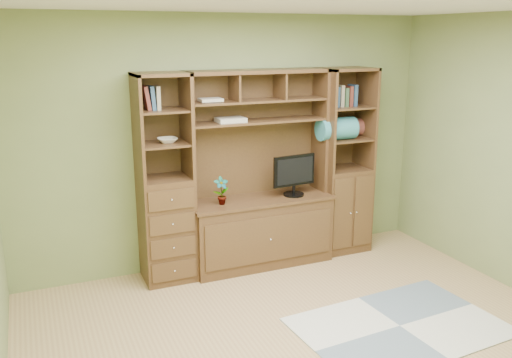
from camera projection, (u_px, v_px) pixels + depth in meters
name	position (u px, v px, depth m)	size (l,w,h in m)	color
room	(327.00, 191.00, 3.88)	(4.60, 4.10, 2.64)	tan
center_hutch	(261.00, 171.00, 5.59)	(1.54, 0.53, 2.05)	#462D18
left_tower	(165.00, 180.00, 5.24)	(0.50, 0.45, 2.05)	#462D18
right_tower	(344.00, 161.00, 6.01)	(0.55, 0.45, 2.05)	#462D18
rug	(400.00, 326.00, 4.57)	(1.70, 1.13, 0.01)	#9CA1A1
monitor	(294.00, 168.00, 5.70)	(0.49, 0.22, 0.60)	black
orchid	(221.00, 191.00, 5.43)	(0.15, 0.10, 0.29)	#A34A37
magazines	(231.00, 120.00, 5.42)	(0.28, 0.21, 0.04)	#B1A997
bowl	(167.00, 140.00, 5.16)	(0.19, 0.19, 0.05)	silver
blanket_teal	(337.00, 129.00, 5.82)	(0.42, 0.24, 0.24)	teal
blanket_red	(347.00, 128.00, 6.02)	(0.35, 0.19, 0.19)	brown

